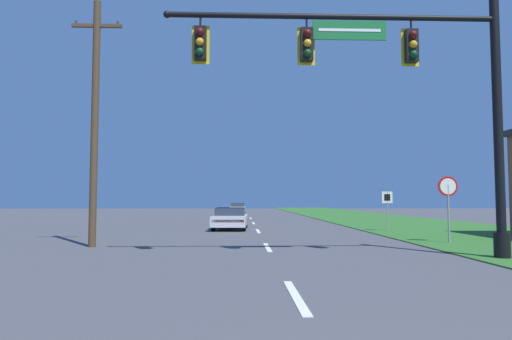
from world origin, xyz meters
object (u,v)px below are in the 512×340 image
Objects in this scene: route_sign_post at (387,202)px; utility_pole_near at (95,118)px; far_car at (238,208)px; stop_sign at (448,194)px; signal_mast at (406,87)px; car_ahead at (230,218)px.

utility_pole_near is at bearing -151.25° from route_sign_post.
route_sign_post is 0.23× the size of utility_pole_near.
far_car is 0.51× the size of utility_pole_near.
stop_sign reaches higher than far_car.
signal_mast is 11.62m from route_sign_post.
far_car is at bearing 104.00° from route_sign_post.
signal_mast is 2.17× the size of far_car.
car_ahead is (-5.23, 12.88, -4.25)m from signal_mast.
stop_sign is 6.31m from route_sign_post.
car_ahead and far_car have the same top height.
signal_mast is 42.83m from far_car.
far_car is 32.56m from route_sign_post.
signal_mast is 14.54m from car_ahead.
route_sign_post is (8.16, -2.14, 0.92)m from car_ahead.
stop_sign is at bearing -77.84° from far_car.
car_ahead is 2.15× the size of route_sign_post.
far_car is at bearing 82.69° from utility_pole_near.
car_ahead is 8.48m from route_sign_post.
utility_pole_near reaches higher than stop_sign.
signal_mast reaches higher than route_sign_post.
stop_sign is (8.45, -8.43, 1.26)m from car_ahead.
route_sign_post is 14.95m from utility_pole_near.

